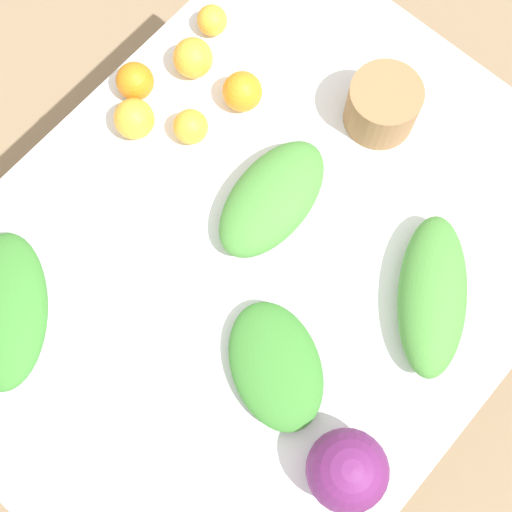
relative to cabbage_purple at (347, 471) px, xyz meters
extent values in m
plane|color=#937A5B|center=(-0.19, -0.38, -0.84)|extent=(8.00, 8.00, 0.00)
cube|color=silver|center=(-0.19, -0.38, -0.09)|extent=(1.27, 1.00, 0.03)
cylinder|color=olive|center=(-0.77, -0.82, -0.47)|extent=(0.06, 0.06, 0.74)
sphere|color=#6B2366|center=(0.00, 0.00, 0.00)|extent=(0.14, 0.14, 0.14)
cylinder|color=#997047|center=(-0.59, -0.39, -0.02)|extent=(0.15, 0.15, 0.11)
ellipsoid|color=#4C933D|center=(-0.30, -0.43, -0.03)|extent=(0.29, 0.17, 0.09)
ellipsoid|color=#4C933D|center=(-0.35, -0.08, -0.03)|extent=(0.33, 0.28, 0.09)
ellipsoid|color=#3D8433|center=(-0.06, -0.21, -0.04)|extent=(0.26, 0.29, 0.06)
ellipsoid|color=#3D8433|center=(0.20, -0.65, -0.03)|extent=(0.32, 0.33, 0.08)
sphere|color=#F9A833|center=(-0.42, -0.75, -0.03)|extent=(0.08, 0.08, 0.08)
sphere|color=#F9A833|center=(-0.31, -0.65, -0.04)|extent=(0.07, 0.07, 0.07)
sphere|color=orange|center=(-0.30, -0.81, -0.03)|extent=(0.08, 0.08, 0.08)
sphere|color=#F9A833|center=(-0.24, -0.75, -0.03)|extent=(0.08, 0.08, 0.08)
sphere|color=orange|center=(-0.43, -0.63, -0.03)|extent=(0.08, 0.08, 0.08)
sphere|color=#F9A833|center=(-0.52, -0.79, -0.04)|extent=(0.07, 0.07, 0.07)
camera|label=1|loc=(0.10, -0.12, 1.26)|focal=50.00mm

